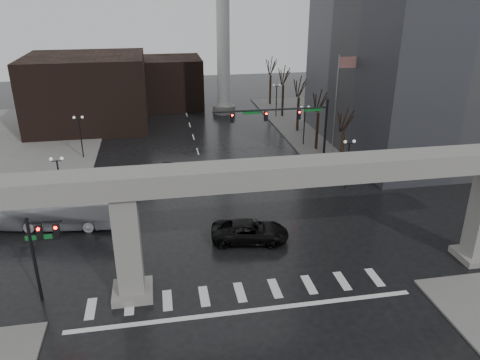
{
  "coord_description": "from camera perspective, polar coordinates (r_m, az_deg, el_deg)",
  "views": [
    {
      "loc": [
        -4.64,
        -26.4,
        18.92
      ],
      "look_at": [
        1.55,
        7.5,
        4.5
      ],
      "focal_mm": 35.0,
      "sensor_mm": 36.0,
      "label": 1
    }
  ],
  "objects": [
    {
      "name": "ground",
      "position": [
        32.81,
        -0.32,
        -12.51
      ],
      "size": [
        160.0,
        160.0,
        0.0
      ],
      "primitive_type": "plane",
      "color": "black",
      "rests_on": "ground"
    },
    {
      "name": "sidewalk_ne",
      "position": [
        72.03,
        15.35,
        6.72
      ],
      "size": [
        28.0,
        36.0,
        0.15
      ],
      "primitive_type": "cube",
      "color": "slate",
      "rests_on": "ground"
    },
    {
      "name": "elevated_guideway",
      "position": [
        29.61,
        2.06,
        -1.3
      ],
      "size": [
        48.0,
        2.6,
        8.7
      ],
      "color": "gray",
      "rests_on": "ground"
    },
    {
      "name": "building_far_left",
      "position": [
        70.43,
        -18.06,
        10.21
      ],
      "size": [
        16.0,
        14.0,
        10.0
      ],
      "primitive_type": "cube",
      "color": "black",
      "rests_on": "ground"
    },
    {
      "name": "building_far_mid",
      "position": [
        79.85,
        -8.44,
        11.7
      ],
      "size": [
        10.0,
        10.0,
        8.0
      ],
      "primitive_type": "cube",
      "color": "black",
      "rests_on": "ground"
    },
    {
      "name": "smokestack",
      "position": [
        73.39,
        -2.09,
        18.34
      ],
      "size": [
        3.6,
        3.6,
        30.0
      ],
      "color": "silver",
      "rests_on": "ground"
    },
    {
      "name": "signal_mast_arm",
      "position": [
        48.99,
        6.25,
        7.07
      ],
      "size": [
        12.12,
        0.43,
        8.0
      ],
      "color": "black",
      "rests_on": "ground"
    },
    {
      "name": "signal_left_pole",
      "position": [
        31.66,
        -23.1,
        -7.27
      ],
      "size": [
        2.3,
        0.3,
        6.0
      ],
      "color": "black",
      "rests_on": "ground"
    },
    {
      "name": "flagpole_assembly",
      "position": [
        53.57,
        11.94,
        9.95
      ],
      "size": [
        2.06,
        0.12,
        12.0
      ],
      "color": "silver",
      "rests_on": "ground"
    },
    {
      "name": "lamp_right_0",
      "position": [
        46.9,
        13.06,
        2.87
      ],
      "size": [
        1.22,
        0.32,
        5.11
      ],
      "color": "black",
      "rests_on": "ground"
    },
    {
      "name": "lamp_right_1",
      "position": [
        59.39,
        7.88,
        7.42
      ],
      "size": [
        1.22,
        0.32,
        5.11
      ],
      "color": "black",
      "rests_on": "ground"
    },
    {
      "name": "lamp_right_2",
      "position": [
        72.43,
        4.47,
        10.32
      ],
      "size": [
        1.22,
        0.32,
        5.11
      ],
      "color": "black",
      "rests_on": "ground"
    },
    {
      "name": "lamp_left_0",
      "position": [
        44.15,
        -21.21,
        0.62
      ],
      "size": [
        1.22,
        0.32,
        5.11
      ],
      "color": "black",
      "rests_on": "ground"
    },
    {
      "name": "lamp_left_1",
      "position": [
        57.24,
        -18.94,
        5.81
      ],
      "size": [
        1.22,
        0.32,
        5.11
      ],
      "color": "black",
      "rests_on": "ground"
    },
    {
      "name": "lamp_left_2",
      "position": [
        70.68,
        -17.51,
        9.04
      ],
      "size": [
        1.22,
        0.32,
        5.11
      ],
      "color": "black",
      "rests_on": "ground"
    },
    {
      "name": "tree_right_0",
      "position": [
        51.0,
        12.35,
        3.72
      ],
      "size": [
        1.09,
        1.58,
        7.5
      ],
      "color": "black",
      "rests_on": "ground"
    },
    {
      "name": "tree_right_1",
      "position": [
        58.08,
        9.42,
        6.33
      ],
      "size": [
        1.09,
        1.61,
        7.67
      ],
      "color": "black",
      "rests_on": "ground"
    },
    {
      "name": "tree_right_2",
      "position": [
        65.38,
        7.11,
        8.36
      ],
      "size": [
        1.1,
        1.63,
        7.85
      ],
      "color": "black",
      "rests_on": "ground"
    },
    {
      "name": "tree_right_3",
      "position": [
        72.82,
        5.26,
        9.97
      ],
      "size": [
        1.11,
        1.66,
        8.02
      ],
      "color": "black",
      "rests_on": "ground"
    },
    {
      "name": "tree_right_4",
      "position": [
        80.37,
        3.74,
        11.26
      ],
      "size": [
        1.12,
        1.69,
        8.19
      ],
      "color": "black",
      "rests_on": "ground"
    },
    {
      "name": "pickup_truck",
      "position": [
        37.28,
        1.23,
        -6.29
      ],
      "size": [
        6.53,
        3.86,
        1.7
      ],
      "primitive_type": "imported",
      "rotation": [
        0.0,
        0.0,
        1.39
      ],
      "color": "black",
      "rests_on": "ground"
    },
    {
      "name": "city_bus",
      "position": [
        42.04,
        -21.42,
        -3.47
      ],
      "size": [
        10.99,
        4.26,
        2.99
      ],
      "primitive_type": "imported",
      "rotation": [
        0.0,
        0.0,
        1.4
      ],
      "color": "silver",
      "rests_on": "ground"
    },
    {
      "name": "far_car",
      "position": [
        50.4,
        -8.81,
        1.17
      ],
      "size": [
        1.87,
        3.91,
        1.29
      ],
      "primitive_type": "imported",
      "rotation": [
        0.0,
        0.0,
        -0.09
      ],
      "color": "black",
      "rests_on": "ground"
    }
  ]
}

